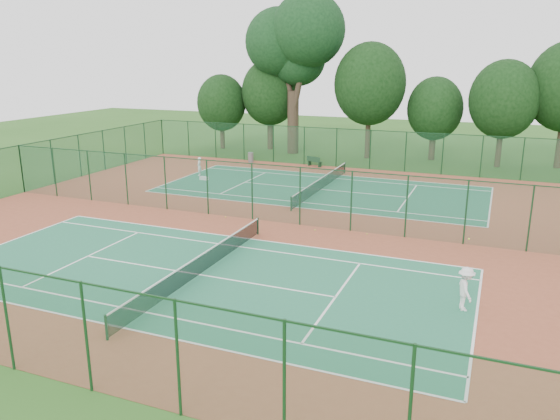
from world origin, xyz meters
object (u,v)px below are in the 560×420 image
object	(u,v)px
player_far	(199,166)
big_tree	(295,41)
kit_bag	(204,178)
trash_bin	(251,157)
bench	(314,161)
player_near	(466,289)

from	to	relation	value
player_far	big_tree	world-z (taller)	big_tree
kit_bag	big_tree	xyz separation A→B (m)	(2.15, 15.06, 10.99)
kit_bag	trash_bin	bearing A→B (deg)	94.22
trash_bin	bench	xyz separation A→B (m)	(6.24, 0.24, 0.01)
bench	kit_bag	distance (m)	10.86
player_near	kit_bag	distance (m)	27.11
player_far	kit_bag	world-z (taller)	player_far
player_far	kit_bag	distance (m)	1.96
trash_bin	bench	world-z (taller)	trash_bin
player_near	trash_bin	size ratio (longest dim) A/B	1.89
kit_bag	player_far	bearing A→B (deg)	137.04
trash_bin	kit_bag	xyz separation A→B (m)	(-0.19, -8.51, -0.33)
player_far	kit_bag	size ratio (longest dim) A/B	2.10
player_far	big_tree	distance (m)	17.47
trash_bin	big_tree	world-z (taller)	big_tree
bench	kit_bag	world-z (taller)	bench
bench	big_tree	bearing A→B (deg)	144.40
trash_bin	big_tree	distance (m)	12.66
player_far	big_tree	size ratio (longest dim) A/B	0.10
trash_bin	kit_bag	size ratio (longest dim) A/B	1.27
trash_bin	kit_bag	distance (m)	8.52
player_far	bench	distance (m)	10.63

